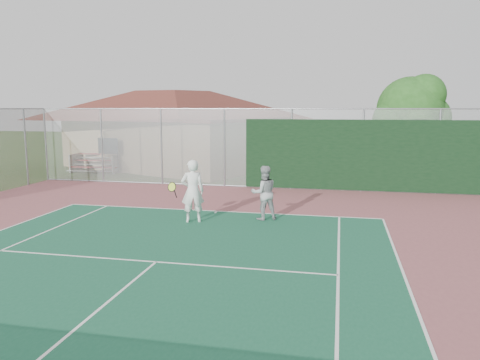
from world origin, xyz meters
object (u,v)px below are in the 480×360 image
bleachers (97,162)px  tree (412,112)px  clubhouse (174,121)px  player_grey_back (264,193)px  player_white_front (192,192)px

bleachers → tree: size_ratio=0.54×
clubhouse → player_grey_back: size_ratio=8.56×
player_white_front → player_grey_back: size_ratio=1.13×
clubhouse → bleachers: clubhouse is taller
tree → player_white_front: 12.69m
player_white_front → bleachers: bearing=-68.0°
tree → clubhouse: bearing=165.2°
tree → player_grey_back: (-5.56, -9.05, -2.48)m
bleachers → player_grey_back: 14.33m
bleachers → tree: 16.73m
bleachers → player_grey_back: bearing=-44.4°
bleachers → player_white_front: 13.37m
bleachers → player_white_front: bearing=-52.9°
clubhouse → player_white_front: bearing=-45.6°
clubhouse → tree: (13.09, -3.45, 0.60)m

